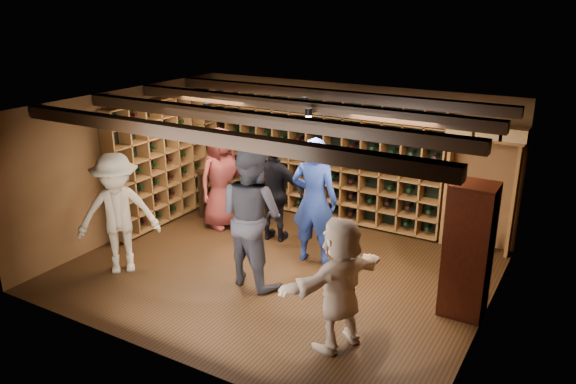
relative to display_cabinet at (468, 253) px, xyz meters
The scene contains 13 objects.
ground 2.85m from the display_cabinet, behind, with size 6.00×6.00×0.00m, color #311D0D.
room_shell 3.14m from the display_cabinet, behind, with size 6.00×6.00×6.00m.
wine_rack_back 3.89m from the display_cabinet, 146.67° to the left, with size 4.65×0.30×2.20m.
wine_rack_left 5.59m from the display_cabinet, behind, with size 0.30×2.65×2.20m.
crate_shelf 2.26m from the display_cabinet, 98.20° to the left, with size 1.20×0.32×2.07m.
display_cabinet is the anchor object (origin of this frame).
man_blue_shirt 2.43m from the display_cabinet, behind, with size 0.73×0.48×1.99m, color navy.
man_grey_suit 2.92m from the display_cabinet, 166.63° to the right, with size 1.00×0.78×2.06m, color black.
guest_red_floral 4.55m from the display_cabinet, 169.61° to the left, with size 0.88×0.58×1.81m, color maroon.
guest_woman_black 3.43m from the display_cabinet, 166.73° to the left, with size 1.00×0.42×1.70m, color black.
guest_khaki 4.93m from the display_cabinet, 164.05° to the right, with size 1.18×0.68×1.83m, color gray.
guest_beige 1.84m from the display_cabinet, 126.06° to the right, with size 1.51×0.48×1.63m, color tan.
tasting_table 4.62m from the display_cabinet, 166.27° to the left, with size 1.30×0.83×1.19m.
Camera 1 is at (3.98, -6.54, 3.92)m, focal length 35.00 mm.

